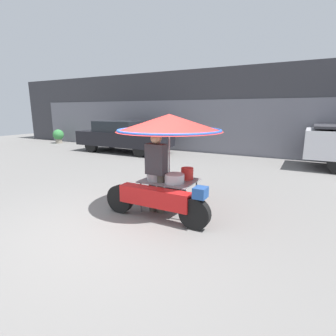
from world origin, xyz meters
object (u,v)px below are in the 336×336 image
at_px(vendor_motorcycle_cart, 168,136).
at_px(potted_plant, 58,135).
at_px(vendor_person, 156,169).
at_px(parked_car, 123,136).

relative_size(vendor_motorcycle_cart, potted_plant, 2.56).
bearing_deg(vendor_motorcycle_cart, potted_plant, 149.74).
height_order(vendor_person, potted_plant, vendor_person).
bearing_deg(vendor_person, vendor_motorcycle_cart, 41.48).
xyz_separation_m(vendor_motorcycle_cart, vendor_person, (-0.17, -0.15, -0.63)).
distance_m(vendor_person, parked_car, 7.68).
bearing_deg(vendor_motorcycle_cart, parked_car, 134.30).
distance_m(vendor_motorcycle_cart, vendor_person, 0.67).
bearing_deg(parked_car, potted_plant, 171.11).
relative_size(vendor_person, parked_car, 0.35).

